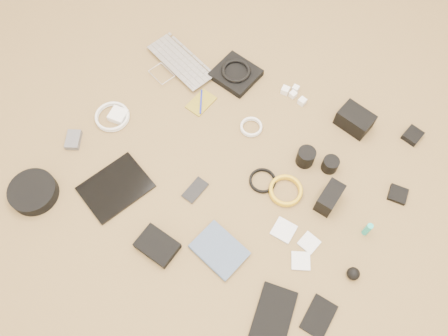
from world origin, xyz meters
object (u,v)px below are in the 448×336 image
at_px(phone, 195,190).
at_px(dslr_camera, 355,120).
at_px(tablet, 116,187).
at_px(headphone_case, 33,192).
at_px(paperback, 206,264).
at_px(laptop, 172,68).

bearing_deg(phone, dslr_camera, 62.45).
bearing_deg(dslr_camera, tablet, -121.85).
height_order(dslr_camera, headphone_case, dslr_camera).
bearing_deg(paperback, dslr_camera, -2.48).
bearing_deg(laptop, dslr_camera, 27.79).
bearing_deg(phone, tablet, -144.32).
height_order(dslr_camera, tablet, dslr_camera).
relative_size(phone, headphone_case, 0.58).
bearing_deg(headphone_case, phone, 27.74).
bearing_deg(headphone_case, paperback, 3.83).
xyz_separation_m(laptop, tablet, (0.09, -0.62, -0.01)).
height_order(dslr_camera, phone, dslr_camera).
relative_size(laptop, tablet, 1.33).
xyz_separation_m(dslr_camera, phone, (-0.47, -0.57, -0.04)).
relative_size(dslr_camera, phone, 1.32).
height_order(tablet, paperback, paperback).
bearing_deg(laptop, headphone_case, -80.90).
relative_size(tablet, phone, 2.40).
bearing_deg(laptop, phone, -30.15).
xyz_separation_m(tablet, phone, (0.29, 0.13, -0.00)).
relative_size(dslr_camera, tablet, 0.55).
bearing_deg(paperback, phone, 52.48).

